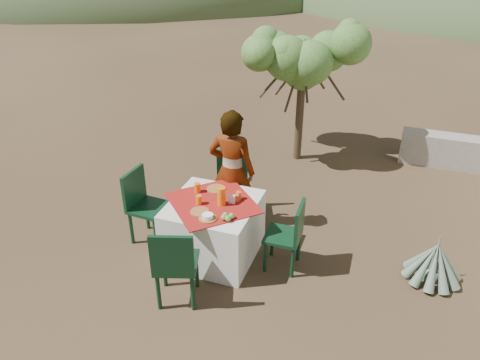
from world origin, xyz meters
name	(u,v)px	position (x,y,z in m)	size (l,w,h in m)	color
ground	(201,240)	(0.00, 0.00, 0.00)	(160.00, 160.00, 0.00)	#332317
table	(214,229)	(0.27, -0.19, 0.38)	(1.30, 1.30, 0.76)	white
chair_far	(232,180)	(0.15, 0.79, 0.52)	(0.56, 0.56, 0.94)	black
chair_near	(175,263)	(0.22, -1.13, 0.55)	(0.57, 0.57, 0.98)	black
chair_left	(143,202)	(-0.71, -0.17, 0.54)	(0.48, 0.48, 0.98)	black
chair_right	(289,233)	(1.21, -0.13, 0.50)	(0.42, 0.42, 0.89)	black
person	(232,172)	(0.27, 0.47, 0.85)	(0.62, 0.41, 1.69)	#8C6651
shrub_tree	(308,65)	(0.67, 2.89, 1.66)	(1.79, 1.75, 2.10)	#3F301F
agave	(434,262)	(2.85, 0.24, 0.24)	(0.68, 0.68, 0.72)	slate
plate_far	(216,189)	(0.19, 0.11, 0.77)	(0.24, 0.24, 0.01)	brown
plate_near	(200,212)	(0.21, -0.44, 0.77)	(0.22, 0.22, 0.01)	brown
glass_far	(197,188)	(0.00, -0.03, 0.82)	(0.07, 0.07, 0.12)	orange
glass_near	(199,200)	(0.13, -0.28, 0.82)	(0.07, 0.07, 0.11)	orange
juice_pitcher	(221,196)	(0.38, -0.19, 0.87)	(0.10, 0.10, 0.23)	orange
bowl_plate	(208,218)	(0.35, -0.53, 0.77)	(0.21, 0.21, 0.01)	brown
white_bowl	(208,216)	(0.35, -0.53, 0.80)	(0.13, 0.13, 0.05)	white
jar_left	(237,198)	(0.53, -0.07, 0.81)	(0.06, 0.06, 0.09)	#D65A25
jar_right	(239,195)	(0.53, -0.01, 0.81)	(0.06, 0.06, 0.10)	#D65A25
napkin_holder	(232,199)	(0.49, -0.12, 0.81)	(0.08, 0.05, 0.10)	white
fruit_cluster	(227,217)	(0.56, -0.47, 0.80)	(0.14, 0.13, 0.07)	olive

